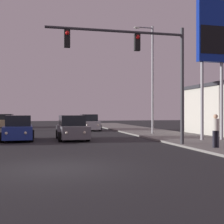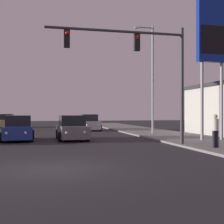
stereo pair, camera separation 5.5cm
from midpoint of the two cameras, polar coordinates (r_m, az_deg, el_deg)
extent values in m
plane|color=#28282B|center=(10.71, -10.51, -10.18)|extent=(120.00, 120.00, 0.00)
cube|color=gray|center=(22.90, 12.86, -4.64)|extent=(5.00, 60.00, 0.12)
cube|color=tan|center=(41.11, -18.75, -1.89)|extent=(1.94, 4.26, 0.80)
cube|color=black|center=(41.24, -18.72, -0.84)|extent=(1.67, 2.05, 0.70)
cylinder|color=black|center=(39.74, -17.64, -2.33)|extent=(0.24, 0.64, 0.64)
cylinder|color=black|center=(42.51, -19.78, -2.18)|extent=(0.24, 0.64, 0.64)
cylinder|color=black|center=(42.34, -17.36, -2.19)|extent=(0.24, 0.64, 0.64)
sphere|color=#F2EACC|center=(38.95, -18.24, -1.92)|extent=(0.18, 0.18, 0.18)
cube|color=#B7B7BC|center=(32.50, -4.11, -2.37)|extent=(1.93, 4.26, 0.80)
cube|color=black|center=(32.63, -4.15, -1.05)|extent=(1.66, 2.05, 0.70)
cylinder|color=black|center=(31.09, -5.38, -2.96)|extent=(0.24, 0.64, 0.64)
cylinder|color=black|center=(31.38, -2.12, -2.93)|extent=(0.24, 0.64, 0.64)
cylinder|color=black|center=(33.67, -5.97, -2.74)|extent=(0.24, 0.64, 0.64)
cylinder|color=black|center=(33.94, -2.95, -2.72)|extent=(0.24, 0.64, 0.64)
sphere|color=#F2EACC|center=(30.32, -4.53, -2.44)|extent=(0.18, 0.18, 0.18)
sphere|color=#F2EACC|center=(30.50, -2.46, -2.43)|extent=(0.18, 0.18, 0.18)
cube|color=navy|center=(21.84, -16.70, -3.49)|extent=(1.95, 4.26, 0.80)
cube|color=black|center=(21.96, -16.68, -1.51)|extent=(1.67, 2.06, 0.70)
cylinder|color=black|center=(20.64, -19.44, -4.41)|extent=(0.24, 0.64, 0.64)
cylinder|color=black|center=(20.52, -14.42, -4.44)|extent=(0.24, 0.64, 0.64)
cylinder|color=black|center=(23.22, -18.72, -3.93)|extent=(0.24, 0.64, 0.64)
cylinder|color=black|center=(23.11, -14.26, -3.95)|extent=(0.24, 0.64, 0.64)
sphere|color=#F2EACC|center=(19.77, -18.71, -3.70)|extent=(0.18, 0.18, 0.18)
sphere|color=#F2EACC|center=(19.69, -15.47, -3.72)|extent=(0.18, 0.18, 0.18)
cube|color=slate|center=(21.52, -7.24, -3.54)|extent=(1.95, 4.26, 0.80)
cube|color=black|center=(21.64, -7.28, -1.54)|extent=(1.67, 2.06, 0.70)
cylinder|color=black|center=(20.17, -9.42, -4.51)|extent=(0.24, 0.64, 0.64)
cylinder|color=black|center=(20.36, -4.34, -4.47)|extent=(0.24, 0.64, 0.64)
cylinder|color=black|center=(22.76, -9.83, -4.01)|extent=(0.24, 0.64, 0.64)
cylinder|color=black|center=(22.93, -5.33, -3.98)|extent=(0.24, 0.64, 0.64)
sphere|color=#F2EACC|center=(19.36, -8.26, -3.78)|extent=(0.18, 0.18, 0.18)
sphere|color=#F2EACC|center=(19.48, -4.98, -3.76)|extent=(0.18, 0.18, 0.18)
cylinder|color=#38383D|center=(17.96, 12.76, 4.68)|extent=(0.20, 0.20, 6.50)
cylinder|color=#38383D|center=(17.16, 0.95, 14.57)|extent=(7.55, 0.14, 0.14)
cube|color=black|center=(17.33, 4.67, 12.55)|extent=(0.30, 0.24, 0.90)
sphere|color=red|center=(17.27, 4.82, 13.52)|extent=(0.20, 0.20, 0.20)
cube|color=black|center=(16.61, -8.17, 13.11)|extent=(0.30, 0.24, 0.90)
sphere|color=red|center=(16.54, -8.13, 14.13)|extent=(0.20, 0.20, 0.20)
cylinder|color=#99999E|center=(26.51, 7.51, 5.85)|extent=(0.18, 0.18, 9.00)
cylinder|color=#99999E|center=(27.07, 6.07, 15.10)|extent=(1.40, 0.10, 0.10)
ellipsoid|color=silver|center=(26.85, 4.61, 15.12)|extent=(0.50, 0.24, 0.20)
cylinder|color=#99999E|center=(20.69, 16.21, 1.97)|extent=(0.20, 0.20, 5.00)
cylinder|color=#99999E|center=(21.41, 19.48, 1.91)|extent=(0.20, 0.20, 5.00)
cube|color=navy|center=(21.67, 17.87, 13.92)|extent=(2.00, 0.40, 4.00)
cube|color=black|center=(21.36, 18.17, 12.47)|extent=(1.80, 0.03, 1.80)
cylinder|color=#23232D|center=(16.42, 18.22, -4.74)|extent=(0.16, 0.16, 0.85)
cylinder|color=#23232D|center=(16.51, 18.75, -4.71)|extent=(0.16, 0.16, 0.85)
cylinder|color=beige|center=(16.42, 18.48, -2.20)|extent=(0.32, 0.32, 0.60)
sphere|color=tan|center=(16.41, 18.48, -0.77)|extent=(0.22, 0.22, 0.22)
camera|label=1|loc=(0.03, -89.93, 0.00)|focal=50.00mm
camera|label=2|loc=(0.03, 90.07, 0.00)|focal=50.00mm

